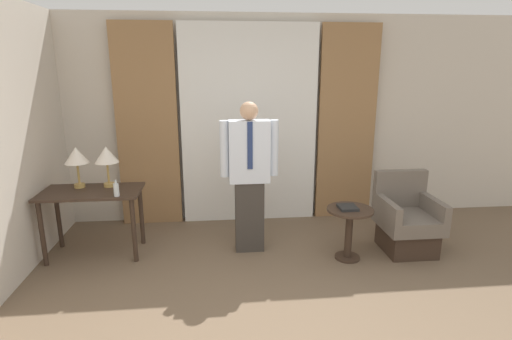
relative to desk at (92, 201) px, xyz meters
name	(u,v)px	position (x,y,z in m)	size (l,w,h in m)	color
wall_back	(249,120)	(1.80, 1.03, 0.73)	(10.00, 0.06, 2.70)	beige
curtain_sheer_center	(249,126)	(1.80, 0.90, 0.67)	(1.77, 0.06, 2.58)	white
curtain_drape_left	(147,127)	(0.49, 0.90, 0.67)	(0.77, 0.06, 2.58)	#997047
curtain_drape_right	(347,124)	(3.11, 0.90, 0.67)	(0.77, 0.06, 2.58)	#997047
desk	(92,201)	(0.00, 0.00, 0.00)	(1.05, 0.57, 0.74)	#38281E
table_lamp_left	(76,157)	(-0.16, 0.14, 0.47)	(0.26, 0.26, 0.45)	tan
table_lamp_right	(106,156)	(0.16, 0.14, 0.47)	(0.26, 0.26, 0.45)	tan
bottle_near_edge	(116,190)	(0.32, -0.22, 0.19)	(0.06, 0.06, 0.17)	silver
person	(249,172)	(1.72, -0.06, 0.29)	(0.64, 0.21, 1.69)	#38332D
armchair	(406,222)	(3.49, -0.24, -0.30)	(0.62, 0.64, 0.88)	#38281E
side_table	(349,225)	(2.77, -0.39, -0.23)	(0.49, 0.49, 0.58)	#38281E
book	(348,207)	(2.74, -0.39, -0.03)	(0.19, 0.20, 0.03)	black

